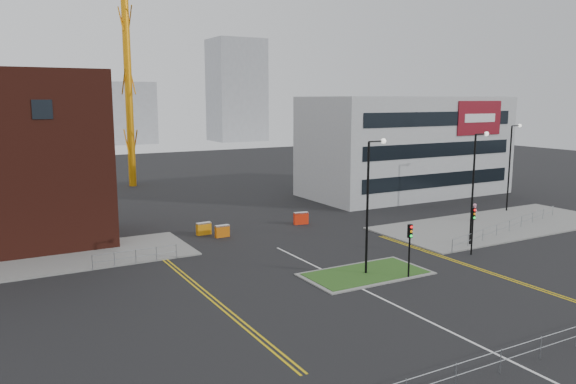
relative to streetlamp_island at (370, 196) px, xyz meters
name	(u,v)px	position (x,y,z in m)	size (l,w,h in m)	color
ground	(426,320)	(-2.22, -8.00, -5.41)	(200.00, 200.00, 0.00)	black
pavement_right	(498,224)	(19.78, 6.00, -5.35)	(24.00, 10.00, 0.12)	slate
island_kerb	(366,274)	(-0.22, 0.00, -5.37)	(8.60, 4.60, 0.08)	slate
grass_island	(366,274)	(-0.22, 0.00, -5.35)	(8.00, 4.00, 0.12)	#22501A
office_block	(405,146)	(23.79, 23.97, 0.59)	(25.00, 12.20, 12.00)	#A8AAAD
streetlamp_island	(370,196)	(0.00, 0.00, 0.00)	(1.46, 0.36, 9.18)	black
streetlamp_right_near	(475,179)	(12.00, 2.00, 0.00)	(1.46, 0.36, 9.18)	black
streetlamp_right_far	(511,160)	(26.00, 10.00, 0.00)	(1.46, 0.36, 9.18)	black
traffic_light_island	(410,241)	(1.78, -2.02, -2.85)	(0.28, 0.33, 3.65)	black
traffic_light_right	(473,222)	(9.78, -0.02, -2.85)	(0.28, 0.33, 3.65)	black
railing_front	(522,349)	(-2.22, -14.00, -4.63)	(24.05, 0.05, 1.10)	gray
railing_left	(136,254)	(-13.22, 10.00, -4.67)	(6.05, 0.05, 1.10)	gray
railing_right	(509,224)	(18.28, 3.50, -4.63)	(19.05, 5.05, 1.10)	gray
centre_line	(402,308)	(-2.22, -6.00, -5.41)	(0.15, 30.00, 0.01)	silver
yellow_left_a	(202,293)	(-11.22, 2.00, -5.41)	(0.12, 24.00, 0.01)	gold
yellow_left_b	(207,292)	(-10.92, 2.00, -5.41)	(0.12, 24.00, 0.01)	gold
yellow_right_a	(468,266)	(7.28, -2.00, -5.41)	(0.12, 20.00, 0.01)	gold
yellow_right_b	(471,265)	(7.58, -2.00, -5.41)	(0.12, 20.00, 0.01)	gold
skyline_b	(106,113)	(7.78, 122.00, 2.59)	(24.00, 12.00, 16.00)	gray
skyline_c	(237,90)	(42.78, 117.00, 8.59)	(14.00, 12.00, 28.00)	gray
skyline_d	(27,121)	(-10.22, 132.00, 0.59)	(30.00, 12.00, 12.00)	gray
pedestrian	(475,213)	(19.09, 8.21, -4.53)	(0.64, 0.42, 1.77)	pink
barrier_left	(222,231)	(-4.68, 14.43, -4.85)	(1.26, 0.45, 1.05)	#D5630B
barrier_mid	(204,228)	(-5.77, 16.00, -4.82)	(1.32, 0.51, 1.09)	orange
barrier_right	(301,218)	(3.78, 15.43, -4.79)	(1.44, 0.74, 1.16)	red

